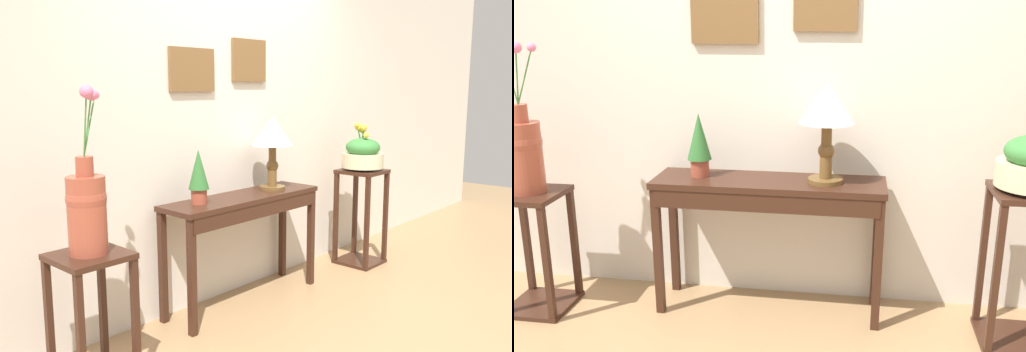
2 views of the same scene
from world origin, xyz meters
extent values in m
cube|color=beige|center=(0.00, 1.37, 1.40)|extent=(9.00, 0.10, 2.80)
cube|color=brown|center=(-0.36, 1.30, 1.67)|extent=(0.38, 0.02, 0.29)
cube|color=#9A8D68|center=(-0.36, 1.30, 1.67)|extent=(0.31, 0.01, 0.23)
cube|color=brown|center=(0.20, 1.30, 1.75)|extent=(0.35, 0.02, 0.31)
cube|color=#C7ACB0|center=(0.20, 1.30, 1.75)|extent=(0.28, 0.01, 0.25)
cube|color=#381E14|center=(-0.08, 1.10, 0.78)|extent=(1.29, 0.35, 0.03)
cube|color=#381E14|center=(-0.08, 0.94, 0.71)|extent=(1.23, 0.03, 0.10)
cube|color=#381E14|center=(-0.69, 0.95, 0.38)|extent=(0.04, 0.04, 0.76)
cube|color=#381E14|center=(0.54, 0.95, 0.38)|extent=(0.04, 0.04, 0.76)
cube|color=#381E14|center=(-0.69, 1.24, 0.38)|extent=(0.04, 0.04, 0.76)
cube|color=#381E14|center=(0.54, 1.24, 0.38)|extent=(0.04, 0.04, 0.76)
cylinder|color=brown|center=(0.24, 1.10, 0.81)|extent=(0.19, 0.19, 0.02)
cylinder|color=brown|center=(0.24, 1.10, 0.90)|extent=(0.07, 0.07, 0.15)
sphere|color=brown|center=(0.24, 1.10, 0.97)|extent=(0.09, 0.09, 0.09)
cylinder|color=brown|center=(0.24, 1.10, 1.05)|extent=(0.06, 0.06, 0.15)
cone|color=silver|center=(0.24, 1.10, 1.23)|extent=(0.30, 0.30, 0.21)
cylinder|color=#9E4733|center=(-0.48, 1.12, 0.84)|extent=(0.11, 0.11, 0.10)
cone|color=#2D662D|center=(-0.48, 1.12, 1.02)|extent=(0.14, 0.14, 0.26)
cube|color=#381E14|center=(-1.41, 0.90, 0.70)|extent=(0.36, 0.36, 0.03)
cube|color=#381E14|center=(-1.41, 0.90, 0.01)|extent=(0.36, 0.36, 0.03)
cube|color=#381E14|center=(-1.26, 0.75, 0.36)|extent=(0.04, 0.03, 0.66)
cube|color=#381E14|center=(-1.57, 1.06, 0.36)|extent=(0.04, 0.04, 0.66)
cube|color=#381E14|center=(-1.26, 1.06, 0.36)|extent=(0.04, 0.04, 0.66)
cylinder|color=#9E4733|center=(-1.41, 0.90, 0.92)|extent=(0.19, 0.19, 0.40)
sphere|color=#9E4733|center=(-1.41, 0.90, 1.00)|extent=(0.20, 0.20, 0.20)
cylinder|color=#9E4733|center=(-1.41, 0.90, 1.17)|extent=(0.09, 0.09, 0.10)
cylinder|color=#478442|center=(-1.39, 0.89, 1.37)|extent=(0.05, 0.04, 0.30)
sphere|color=pink|center=(-1.37, 0.88, 1.52)|extent=(0.06, 0.06, 0.06)
cylinder|color=#478442|center=(-1.37, 0.92, 1.36)|extent=(0.10, 0.04, 0.30)
sphere|color=pink|center=(-1.32, 0.93, 1.51)|extent=(0.05, 0.05, 0.05)
cube|color=#381E14|center=(1.26, 0.95, 0.01)|extent=(0.36, 0.36, 0.03)
cube|color=#381E14|center=(1.10, 0.79, 0.42)|extent=(0.04, 0.03, 0.78)
cube|color=#381E14|center=(1.10, 1.10, 0.42)|extent=(0.04, 0.04, 0.78)
camera|label=1|loc=(-2.79, -1.49, 1.55)|focal=37.85mm
camera|label=2|loc=(0.39, -1.88, 1.67)|focal=39.54mm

